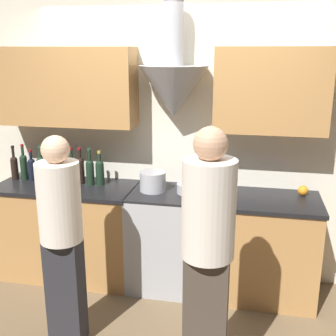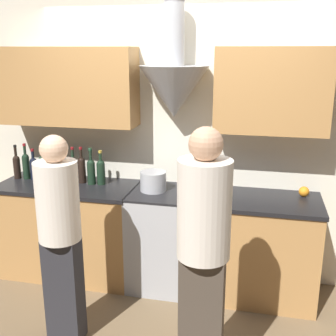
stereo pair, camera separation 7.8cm
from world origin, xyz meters
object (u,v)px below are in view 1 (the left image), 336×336
Objects in this scene: stock_pot at (153,181)px; wine_bottle_9 at (100,171)px; wine_bottle_2 at (32,168)px; wine_bottle_7 at (80,169)px; wine_bottle_1 at (24,165)px; wine_bottle_5 at (62,169)px; mixing_bowl at (188,188)px; wine_bottle_3 at (41,167)px; wine_bottle_6 at (72,169)px; person_foreground_left at (62,232)px; wine_bottle_0 at (14,166)px; wine_bottle_8 at (90,171)px; orange_fruit at (303,190)px; wine_bottle_4 at (52,168)px; stove_range at (170,238)px; person_foreground_right at (207,252)px.

wine_bottle_9 is at bearing 172.10° from stock_pot.
wine_bottle_2 is 0.49m from wine_bottle_7.
wine_bottle_5 is (0.40, -0.02, -0.01)m from wine_bottle_1.
stock_pot is 1.14× the size of mixing_bowl.
wine_bottle_3 is 1.07× the size of wine_bottle_9.
wine_bottle_7 is at bearing 1.16° from wine_bottle_2.
wine_bottle_7 reaches higher than wine_bottle_6.
person_foreground_left is at bearing -115.31° from stock_pot.
wine_bottle_6 is 1.09m from person_foreground_left.
wine_bottle_7 reaches higher than wine_bottle_0.
wine_bottle_7 is at bearing 1.69° from wine_bottle_3.
wine_bottle_8 is 1.92m from orange_fruit.
wine_bottle_7 is 0.20m from wine_bottle_9.
wine_bottle_6 is (0.20, 0.02, 0.00)m from wine_bottle_4.
wine_bottle_4 is (0.30, -0.02, -0.01)m from wine_bottle_1.
wine_bottle_2 is at bearing -179.74° from wine_bottle_9.
wine_bottle_9 reaches higher than stock_pot.
wine_bottle_5 reaches higher than orange_fruit.
wine_bottle_0 is at bearing 133.53° from person_foreground_left.
stove_range is at bearing -3.39° from wine_bottle_4.
person_foreground_right is (1.42, -1.27, -0.08)m from wine_bottle_6.
wine_bottle_6 is at bearing -178.50° from wine_bottle_7.
wine_bottle_1 is 0.69m from wine_bottle_8.
wine_bottle_5 is at bearing 178.89° from wine_bottle_8.
wine_bottle_1 is at bearing 176.75° from wine_bottle_3.
wine_bottle_1 is at bearing 176.54° from stock_pot.
wine_bottle_9 reaches higher than wine_bottle_4.
wine_bottle_5 is 1.97m from person_foreground_right.
stove_range is 0.97m from wine_bottle_8.
wine_bottle_7 is at bearing 174.38° from stove_range.
stock_pot is (1.21, -0.07, -0.04)m from wine_bottle_2.
wine_bottle_8 is (0.19, -0.02, 0.00)m from wine_bottle_6.
wine_bottle_1 is 0.58m from wine_bottle_7.
wine_bottle_8 is at bearing 99.82° from person_foreground_left.
wine_bottle_0 is 0.68m from wine_bottle_7.
wine_bottle_9 is 1.39× the size of stock_pot.
person_foreground_right is at bearing -117.08° from orange_fruit.
wine_bottle_8 is at bearing 174.74° from stock_pot.
wine_bottle_8 is (0.50, -0.01, -0.00)m from wine_bottle_3.
wine_bottle_9 is (0.19, -0.01, -0.01)m from wine_bottle_7.
stove_range is at bearing -2.46° from stock_pot.
wine_bottle_4 is at bearing 142.35° from person_foreground_right.
wine_bottle_0 is 0.28m from wine_bottle_3.
wine_bottle_4 reaches higher than mixing_bowl.
wine_bottle_2 reaches higher than stock_pot.
wine_bottle_8 is at bearing -6.32° from wine_bottle_6.
stock_pot is at bearing -6.32° from wine_bottle_7.
wine_bottle_3 is at bearing -3.25° from wine_bottle_1.
stock_pot is at bearing -3.54° from wine_bottle_4.
mixing_bowl is 1.23m from person_foreground_right.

